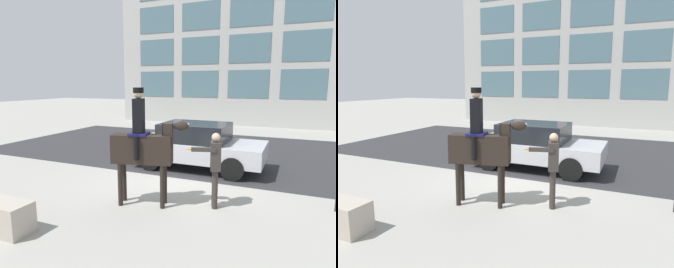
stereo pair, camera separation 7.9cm
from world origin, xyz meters
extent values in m
plane|color=#9E9B93|center=(0.00, 0.00, 0.00)|extent=(80.00, 80.00, 0.00)
cube|color=#2D2D30|center=(0.00, 4.75, 0.00)|extent=(18.98, 8.50, 0.01)
cube|color=slate|center=(-6.68, 12.83, 2.81)|extent=(2.67, 0.02, 1.83)
cube|color=slate|center=(-3.34, 12.83, 2.81)|extent=(2.67, 0.02, 1.83)
cube|color=slate|center=(0.00, 12.83, 2.81)|extent=(2.67, 0.02, 1.83)
cube|color=slate|center=(3.34, 12.83, 2.81)|extent=(2.67, 0.02, 1.83)
cube|color=slate|center=(-6.68, 12.83, 5.10)|extent=(2.67, 0.02, 1.83)
cube|color=slate|center=(-3.34, 12.83, 5.10)|extent=(2.67, 0.02, 1.83)
cube|color=slate|center=(0.00, 12.83, 5.10)|extent=(2.67, 0.02, 1.83)
cube|color=slate|center=(3.34, 12.83, 5.10)|extent=(2.67, 0.02, 1.83)
cube|color=slate|center=(-6.68, 12.83, 7.38)|extent=(2.67, 0.02, 1.83)
cube|color=slate|center=(-3.34, 12.83, 7.38)|extent=(2.67, 0.02, 1.83)
cube|color=slate|center=(0.00, 12.83, 7.38)|extent=(2.67, 0.02, 1.83)
cube|color=slate|center=(3.34, 12.83, 7.38)|extent=(2.67, 0.02, 1.83)
cube|color=black|center=(-0.08, -1.66, 1.35)|extent=(1.46, 0.76, 0.66)
cylinder|color=black|center=(0.37, -1.39, 0.51)|extent=(0.11, 0.11, 1.02)
cylinder|color=black|center=(0.44, -1.69, 0.51)|extent=(0.11, 0.11, 1.02)
cylinder|color=black|center=(-0.61, -1.63, 0.51)|extent=(0.11, 0.11, 1.02)
cylinder|color=black|center=(-0.53, -1.93, 0.51)|extent=(0.11, 0.11, 1.02)
cube|color=black|center=(0.51, -1.51, 1.70)|extent=(0.25, 0.28, 0.51)
cube|color=black|center=(0.39, -1.54, 1.72)|extent=(0.06, 0.09, 0.46)
ellipsoid|color=black|center=(0.80, -1.44, 1.91)|extent=(0.39, 0.28, 0.21)
cube|color=silver|center=(0.90, -1.41, 1.93)|extent=(0.14, 0.08, 0.09)
cylinder|color=black|center=(-0.80, -1.84, 1.24)|extent=(0.09, 0.09, 0.55)
cube|color=#14144C|center=(-0.15, -1.67, 1.70)|extent=(0.52, 0.57, 0.05)
cube|color=black|center=(-0.15, -1.67, 2.12)|extent=(0.29, 0.36, 0.78)
sphere|color=#D1A889|center=(-0.15, -1.67, 2.62)|extent=(0.22, 0.22, 0.22)
cylinder|color=black|center=(-0.15, -1.67, 2.69)|extent=(0.24, 0.24, 0.12)
cylinder|color=black|center=(-0.22, -1.41, 1.42)|extent=(0.11, 0.11, 0.53)
cylinder|color=black|center=(-0.09, -1.94, 1.42)|extent=(0.11, 0.11, 0.53)
cylinder|color=#332D28|center=(1.55, -1.22, 0.45)|extent=(0.13, 0.13, 0.90)
cylinder|color=#332D28|center=(1.50, -1.07, 0.45)|extent=(0.13, 0.13, 0.90)
cube|color=#332D28|center=(1.52, -1.14, 1.22)|extent=(0.33, 0.45, 0.65)
sphere|color=#D1A889|center=(1.52, -1.14, 1.65)|extent=(0.20, 0.20, 0.20)
cube|color=#332D28|center=(1.31, -1.40, 1.40)|extent=(0.55, 0.25, 0.09)
cone|color=orange|center=(0.98, -1.50, 1.40)|extent=(0.18, 0.10, 0.04)
cube|color=#B7B7BC|center=(0.15, 1.86, 0.65)|extent=(4.36, 1.98, 0.58)
cube|color=black|center=(0.04, 1.86, 1.23)|extent=(2.18, 1.74, 0.59)
cylinder|color=black|center=(1.50, 0.95, 0.35)|extent=(0.71, 0.24, 0.71)
cylinder|color=black|center=(1.50, 2.77, 0.35)|extent=(0.71, 0.24, 0.71)
cylinder|color=black|center=(-1.21, 0.95, 0.35)|extent=(0.71, 0.24, 0.71)
cylinder|color=black|center=(-1.21, 2.77, 0.35)|extent=(0.71, 0.24, 0.71)
camera|label=1|loc=(3.17, -7.62, 2.84)|focal=32.00mm
camera|label=2|loc=(3.24, -7.59, 2.84)|focal=32.00mm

